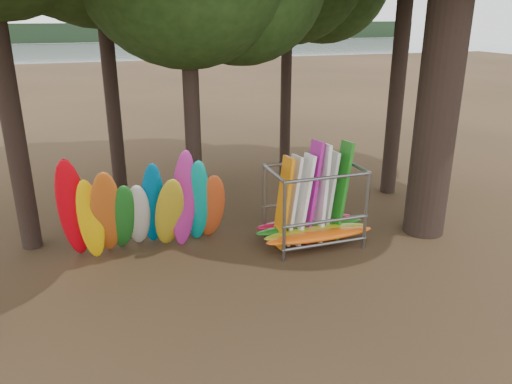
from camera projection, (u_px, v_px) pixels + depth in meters
name	position (u px, v px, depth m)	size (l,w,h in m)	color
ground	(264.00, 263.00, 12.83)	(120.00, 120.00, 0.00)	#47331E
lake	(113.00, 61.00, 66.30)	(160.00, 160.00, 0.00)	gray
far_shore	(98.00, 33.00, 110.19)	(160.00, 4.00, 4.00)	black
kayak_row	(145.00, 211.00, 12.79)	(4.32, 2.19, 3.11)	red
storage_rack	(314.00, 209.00, 13.64)	(3.23, 1.56, 2.87)	slate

